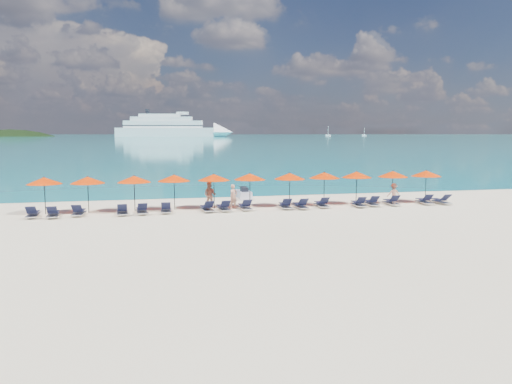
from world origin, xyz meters
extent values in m
plane|color=beige|center=(0.00, 0.00, 0.00)|extent=(1400.00, 1400.00, 0.00)
cube|color=#1FA9B2|center=(0.00, 660.00, 0.01)|extent=(1600.00, 1300.00, 0.01)
ellipsoid|color=black|center=(-150.00, 560.00, -35.00)|extent=(162.00, 126.00, 85.50)
cube|color=white|center=(13.51, 504.17, 4.58)|extent=(102.43, 36.94, 9.16)
cone|color=white|center=(72.90, 492.80, 4.58)|extent=(23.59, 23.59, 20.16)
cube|color=white|center=(11.71, 504.51, 12.83)|extent=(82.11, 30.45, 7.33)
cube|color=white|center=(9.91, 504.86, 18.32)|extent=(63.95, 25.24, 4.58)
cube|color=white|center=(8.11, 505.20, 21.99)|extent=(43.64, 18.76, 3.21)
cube|color=black|center=(11.71, 504.51, 11.45)|extent=(83.14, 30.82, 0.82)
cube|color=black|center=(11.71, 504.51, 14.66)|extent=(81.09, 30.09, 0.82)
cylinder|color=black|center=(-4.31, 507.58, 25.65)|extent=(4.03, 4.03, 5.04)
cube|color=white|center=(209.51, 547.94, 0.88)|extent=(6.60, 2.20, 1.76)
cylinder|color=white|center=(209.51, 547.94, 6.60)|extent=(0.40, 0.40, 11.00)
cube|color=white|center=(269.38, 576.06, 0.76)|extent=(5.70, 1.90, 1.52)
cylinder|color=white|center=(269.38, 576.06, 5.70)|extent=(0.34, 0.34, 9.50)
cube|color=silver|center=(0.40, 9.00, 0.29)|extent=(0.95, 2.38, 0.54)
cube|color=black|center=(0.39, 8.80, 0.69)|extent=(0.52, 1.00, 0.34)
cylinder|color=black|center=(0.41, 9.59, 0.83)|extent=(0.54, 0.07, 0.06)
imported|color=tan|center=(-1.22, 4.17, 0.79)|extent=(0.69, 0.62, 1.59)
imported|color=tan|center=(-2.64, 4.86, 0.85)|extent=(0.94, 0.75, 1.70)
imported|color=tan|center=(9.93, 4.09, 0.71)|extent=(0.97, 0.56, 1.41)
cylinder|color=black|center=(-12.61, 4.60, 1.10)|extent=(0.05, 0.05, 2.20)
cone|color=red|center=(-12.61, 4.60, 2.02)|extent=(2.10, 2.10, 0.42)
sphere|color=black|center=(-12.61, 4.60, 2.24)|extent=(0.08, 0.08, 0.08)
cylinder|color=black|center=(-10.12, 4.47, 1.10)|extent=(0.05, 0.05, 2.20)
cone|color=red|center=(-10.12, 4.47, 2.02)|extent=(2.10, 2.10, 0.42)
sphere|color=black|center=(-10.12, 4.47, 2.24)|extent=(0.08, 0.08, 0.08)
cylinder|color=black|center=(-7.38, 4.51, 1.10)|extent=(0.05, 0.05, 2.20)
cone|color=red|center=(-7.38, 4.51, 2.02)|extent=(2.10, 2.10, 0.42)
sphere|color=black|center=(-7.38, 4.51, 2.24)|extent=(0.08, 0.08, 0.08)
cylinder|color=black|center=(-4.93, 4.73, 1.10)|extent=(0.05, 0.05, 2.20)
cone|color=red|center=(-4.93, 4.73, 2.02)|extent=(2.10, 2.10, 0.42)
sphere|color=black|center=(-4.93, 4.73, 2.24)|extent=(0.08, 0.08, 0.08)
cylinder|color=black|center=(-2.40, 4.66, 1.10)|extent=(0.05, 0.05, 2.20)
cone|color=red|center=(-2.40, 4.66, 2.02)|extent=(2.10, 2.10, 0.42)
sphere|color=black|center=(-2.40, 4.66, 2.24)|extent=(0.08, 0.08, 0.08)
cylinder|color=black|center=(-0.04, 4.67, 1.10)|extent=(0.05, 0.05, 2.20)
cone|color=red|center=(-0.04, 4.67, 2.02)|extent=(2.10, 2.10, 0.42)
sphere|color=black|center=(-0.04, 4.67, 2.24)|extent=(0.08, 0.08, 0.08)
cylinder|color=black|center=(2.59, 4.45, 1.10)|extent=(0.05, 0.05, 2.20)
cone|color=red|center=(2.59, 4.45, 2.02)|extent=(2.10, 2.10, 0.42)
sphere|color=black|center=(2.59, 4.45, 2.24)|extent=(0.08, 0.08, 0.08)
cylinder|color=black|center=(5.06, 4.59, 1.10)|extent=(0.05, 0.05, 2.20)
cone|color=red|center=(5.06, 4.59, 2.02)|extent=(2.10, 2.10, 0.42)
sphere|color=black|center=(5.06, 4.59, 2.24)|extent=(0.08, 0.08, 0.08)
cylinder|color=black|center=(7.39, 4.60, 1.10)|extent=(0.05, 0.05, 2.20)
cone|color=red|center=(7.39, 4.60, 2.02)|extent=(2.10, 2.10, 0.42)
sphere|color=black|center=(7.39, 4.60, 2.24)|extent=(0.08, 0.08, 0.08)
cylinder|color=black|center=(10.03, 4.49, 1.10)|extent=(0.05, 0.05, 2.20)
cone|color=red|center=(10.03, 4.49, 2.02)|extent=(2.10, 2.10, 0.42)
sphere|color=black|center=(10.03, 4.49, 2.24)|extent=(0.08, 0.08, 0.08)
cylinder|color=black|center=(12.56, 4.45, 1.10)|extent=(0.05, 0.05, 2.20)
cone|color=red|center=(12.56, 4.45, 2.02)|extent=(2.10, 2.10, 0.42)
sphere|color=black|center=(12.56, 4.45, 2.24)|extent=(0.08, 0.08, 0.08)
cube|color=silver|center=(-13.09, 3.43, 0.14)|extent=(0.72, 1.73, 0.06)
cube|color=black|center=(-13.11, 3.68, 0.30)|extent=(0.61, 1.13, 0.04)
cube|color=black|center=(-13.06, 2.88, 0.55)|extent=(0.58, 0.57, 0.43)
cube|color=silver|center=(-11.95, 3.20, 0.14)|extent=(0.74, 1.74, 0.06)
cube|color=black|center=(-11.96, 3.44, 0.30)|extent=(0.63, 1.14, 0.04)
cube|color=black|center=(-11.91, 2.65, 0.55)|extent=(0.59, 0.57, 0.43)
cube|color=silver|center=(-10.59, 3.53, 0.14)|extent=(0.71, 1.73, 0.06)
cube|color=black|center=(-10.57, 3.78, 0.30)|extent=(0.61, 1.13, 0.04)
cube|color=black|center=(-10.61, 2.99, 0.55)|extent=(0.58, 0.56, 0.43)
cube|color=silver|center=(-8.09, 3.27, 0.14)|extent=(0.71, 1.73, 0.06)
cube|color=black|center=(-8.10, 3.52, 0.30)|extent=(0.61, 1.13, 0.04)
cube|color=black|center=(-8.06, 2.72, 0.55)|extent=(0.58, 0.56, 0.43)
cube|color=silver|center=(-6.96, 3.37, 0.14)|extent=(0.76, 1.75, 0.06)
cube|color=black|center=(-6.98, 3.62, 0.30)|extent=(0.64, 1.14, 0.04)
cube|color=black|center=(-6.91, 2.83, 0.55)|extent=(0.59, 0.58, 0.43)
cube|color=silver|center=(-5.52, 3.48, 0.14)|extent=(0.69, 1.72, 0.06)
cube|color=black|center=(-5.51, 3.73, 0.30)|extent=(0.60, 1.12, 0.04)
cube|color=black|center=(-5.54, 2.93, 0.55)|extent=(0.57, 0.56, 0.43)
cube|color=silver|center=(-3.01, 3.43, 0.14)|extent=(0.79, 1.75, 0.06)
cube|color=black|center=(-3.04, 3.67, 0.30)|extent=(0.66, 1.15, 0.04)
cube|color=black|center=(-2.96, 2.88, 0.55)|extent=(0.60, 0.59, 0.43)
cube|color=silver|center=(-1.97, 3.46, 0.14)|extent=(0.75, 1.74, 0.06)
cube|color=black|center=(-1.99, 3.71, 0.30)|extent=(0.64, 1.14, 0.04)
cube|color=black|center=(-1.93, 2.91, 0.55)|extent=(0.59, 0.58, 0.43)
cube|color=silver|center=(-0.60, 3.56, 0.14)|extent=(0.69, 1.72, 0.06)
cube|color=black|center=(-0.61, 3.81, 0.30)|extent=(0.59, 1.12, 0.04)
cube|color=black|center=(-0.57, 3.02, 0.55)|extent=(0.57, 0.56, 0.43)
cube|color=silver|center=(2.03, 3.50, 0.14)|extent=(0.74, 1.74, 0.06)
cube|color=black|center=(2.05, 3.75, 0.30)|extent=(0.62, 1.14, 0.04)
cube|color=black|center=(1.99, 2.95, 0.55)|extent=(0.59, 0.57, 0.43)
cube|color=silver|center=(2.99, 3.29, 0.14)|extent=(0.66, 1.71, 0.06)
cube|color=black|center=(2.99, 3.54, 0.30)|extent=(0.57, 1.11, 0.04)
cube|color=black|center=(3.01, 2.74, 0.55)|extent=(0.56, 0.55, 0.43)
cube|color=silver|center=(4.53, 3.56, 0.14)|extent=(0.67, 1.72, 0.06)
cube|color=black|center=(4.53, 3.81, 0.30)|extent=(0.58, 1.11, 0.04)
cube|color=black|center=(4.51, 3.01, 0.55)|extent=(0.56, 0.55, 0.43)
cube|color=silver|center=(6.97, 3.24, 0.14)|extent=(0.78, 1.75, 0.06)
cube|color=black|center=(6.99, 3.49, 0.30)|extent=(0.65, 1.15, 0.04)
cube|color=black|center=(6.92, 2.70, 0.55)|extent=(0.60, 0.59, 0.43)
cube|color=silver|center=(8.00, 3.49, 0.14)|extent=(0.78, 1.75, 0.06)
cube|color=black|center=(8.02, 3.74, 0.30)|extent=(0.65, 1.15, 0.04)
cube|color=black|center=(7.95, 2.95, 0.55)|extent=(0.60, 0.59, 0.43)
cube|color=silver|center=(9.48, 3.54, 0.14)|extent=(0.72, 1.73, 0.06)
cube|color=black|center=(9.49, 3.79, 0.30)|extent=(0.61, 1.13, 0.04)
cube|color=black|center=(9.44, 2.99, 0.55)|extent=(0.58, 0.57, 0.43)
cube|color=silver|center=(11.90, 3.47, 0.14)|extent=(0.78, 1.75, 0.06)
cube|color=black|center=(11.92, 3.72, 0.30)|extent=(0.65, 1.15, 0.04)
cube|color=black|center=(11.84, 2.93, 0.55)|extent=(0.60, 0.59, 0.43)
cube|color=silver|center=(13.01, 3.24, 0.14)|extent=(0.74, 1.74, 0.06)
cube|color=black|center=(12.99, 3.49, 0.30)|extent=(0.63, 1.14, 0.04)
cube|color=black|center=(13.05, 2.69, 0.55)|extent=(0.59, 0.57, 0.43)
camera|label=1|loc=(-6.61, -27.04, 4.91)|focal=35.00mm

